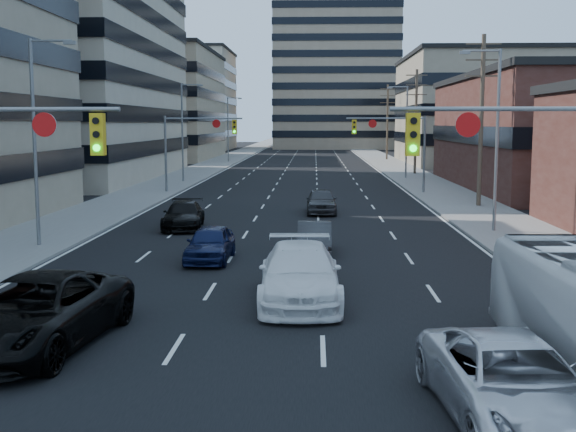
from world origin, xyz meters
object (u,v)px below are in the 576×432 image
(white_van, at_px, (300,274))
(sedan_blue, at_px, (210,244))
(black_pickup, at_px, (36,313))
(silver_suv, at_px, (513,382))

(white_van, bearing_deg, sedan_blue, 118.23)
(black_pickup, distance_m, white_van, 7.94)
(white_van, distance_m, silver_suv, 9.71)
(black_pickup, xyz_separation_m, silver_suv, (10.36, -4.01, -0.12))
(silver_suv, xyz_separation_m, sedan_blue, (-7.74, 15.26, -0.05))
(white_van, xyz_separation_m, silver_suv, (4.05, -8.83, -0.11))
(white_van, bearing_deg, silver_suv, -66.90)
(white_van, height_order, silver_suv, white_van)
(silver_suv, relative_size, sedan_blue, 1.32)
(silver_suv, bearing_deg, black_pickup, 153.83)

